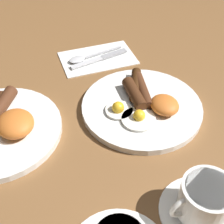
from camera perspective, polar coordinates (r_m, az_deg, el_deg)
name	(u,v)px	position (r m, az deg, el deg)	size (l,w,h in m)	color
ground_plane	(141,109)	(0.72, 5.41, 0.48)	(3.00, 3.00, 0.00)	brown
breakfast_plate_near	(142,105)	(0.71, 5.55, 1.30)	(0.27, 0.27, 0.05)	white
teacup_near	(204,202)	(0.54, 16.49, -15.57)	(0.14, 0.14, 0.08)	white
napkin	(98,58)	(0.88, -2.62, 9.87)	(0.13, 0.20, 0.01)	white
knife	(103,58)	(0.87, -1.74, 9.92)	(0.04, 0.17, 0.01)	silver
spoon	(83,58)	(0.87, -5.31, 9.84)	(0.04, 0.16, 0.01)	silver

